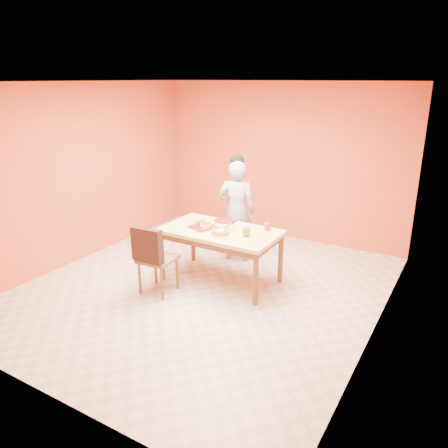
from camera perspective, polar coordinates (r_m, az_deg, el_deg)
The scene contains 17 objects.
floor at distance 6.06m, azimuth -2.69°, elevation -8.36°, with size 5.00×5.00×0.00m, color #B8AE9D.
ceiling at distance 5.40m, azimuth -3.14°, elevation 18.08°, with size 5.00×5.00×0.00m, color silver.
wall_back at distance 7.74m, azimuth 7.41°, elevation 8.06°, with size 4.50×4.50×0.00m, color #CD532F.
wall_left at distance 7.05m, azimuth -18.47°, elevation 6.21°, with size 5.00×5.00×0.00m, color #CD532F.
wall_right at distance 4.77m, azimuth 20.30°, elevation 0.39°, with size 5.00×5.00×0.00m, color #CD532F.
dining_table at distance 6.02m, azimuth -0.42°, elevation -1.61°, with size 1.60×0.90×0.76m.
dining_chair at distance 5.82m, azimuth -8.79°, elevation -4.35°, with size 0.47×0.54×0.97m.
pastry_pile at distance 6.07m, azimuth -2.76°, elevation 0.11°, with size 0.28×0.28×0.09m, color #E7B262, non-canonical shape.
person at distance 6.71m, azimuth 1.66°, elevation 1.71°, with size 0.58×0.38×1.59m, color #97979A.
pastry_platter at distance 6.08m, azimuth -2.75°, elevation -0.39°, with size 0.32×0.32×0.02m, color maroon.
red_dinner_plate at distance 6.35m, azimuth -0.02°, elevation 0.45°, with size 0.28×0.28×0.02m, color maroon.
white_cake_plate at distance 5.78m, azimuth -0.47°, elevation -1.42°, with size 0.32×0.32×0.01m, color white.
sponge_cake at distance 5.77m, azimuth -0.47°, elevation -1.11°, with size 0.25×0.25×0.06m, color orange.
cake_server at distance 5.90m, azimuth 0.51°, elevation -0.30°, with size 0.05×0.26×0.01m, color white.
egg_ornament at distance 5.74m, azimuth 2.90°, elevation -0.90°, with size 0.12×0.10×0.15m, color olive.
magenta_glass at distance 5.99m, azimuth 5.56°, elevation -0.36°, with size 0.07×0.07×0.10m, color #D72060.
checker_tin at distance 6.04m, azimuth 5.66°, elevation -0.56°, with size 0.09×0.09×0.03m, color #37180F.
Camera 1 is at (2.98, -4.51, 2.75)m, focal length 35.00 mm.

